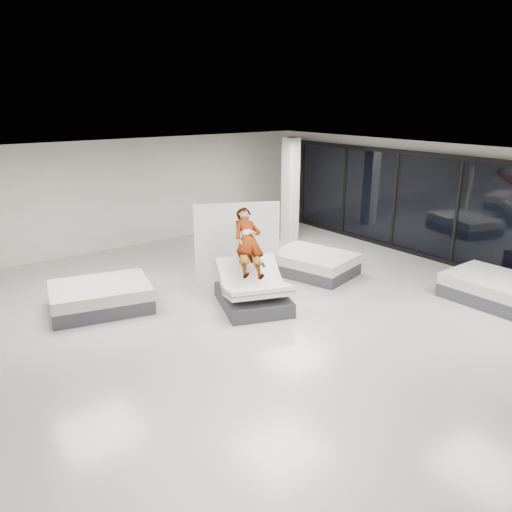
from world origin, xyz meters
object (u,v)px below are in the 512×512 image
Objects in this scene: remote at (263,265)px; divider_panel at (237,241)px; hero_bed at (253,292)px; column at (290,190)px; flat_bed_right_near at (497,290)px; person at (249,251)px; flat_bed_right_far at (313,263)px; flat_bed_left_far at (101,297)px.

divider_panel is at bearing 92.82° from remote.
hero_bed is 5.52m from column.
person is at bearing 142.53° from flat_bed_right_near.
divider_panel is 3.83m from column.
hero_bed is at bearing 170.05° from remote.
flat_bed_left_far is at bearing 168.38° from flat_bed_right_far.
flat_bed_right_far is at bearing 31.91° from person.
person reaches higher than remote.
person is 1.56m from divider_panel.
flat_bed_right_near reaches higher than flat_bed_right_far.
divider_panel is 0.91× the size of flat_bed_right_far.
person reaches higher than hero_bed.
person is at bearing 122.15° from remote.
flat_bed_right_far is at bearing 41.59° from remote.
flat_bed_right_far is 1.00× the size of flat_bed_left_far.
flat_bed_left_far is (-7.15, 4.88, -0.00)m from flat_bed_right_near.
divider_panel is at bearing 85.27° from person.
divider_panel is 1.02× the size of flat_bed_right_near.
flat_bed_right_near is at bearing -34.30° from flat_bed_left_far.
hero_bed is at bearing -90.00° from person.
hero_bed is at bearing -139.06° from column.
flat_bed_left_far is (-5.17, 1.06, 0.00)m from flat_bed_right_far.
hero_bed reaches higher than flat_bed_left_far.
remote is at bearing -30.57° from hero_bed.
divider_panel is 2.06m from flat_bed_right_far.
column is at bearing 63.85° from remote.
hero_bed is 15.22× the size of remote.
remote reaches higher than flat_bed_right_near.
divider_panel is at bearing 128.00° from flat_bed_right_near.
flat_bed_right_near is at bearing -62.56° from flat_bed_right_far.
person is 0.78× the size of flat_bed_right_far.
flat_bed_right_far is 4.30m from flat_bed_right_near.
flat_bed_right_near is 0.89× the size of flat_bed_left_far.
flat_bed_right_near is 8.66m from flat_bed_left_far.
flat_bed_right_far is (1.72, -0.92, -0.68)m from divider_panel.
divider_panel is 0.91× the size of flat_bed_left_far.
hero_bed is at bearing -34.28° from flat_bed_left_far.
person reaches higher than divider_panel.
column is at bearing 93.52° from flat_bed_right_near.
person is 0.87× the size of flat_bed_right_near.
divider_panel reaches higher than remote.
divider_panel reaches higher than flat_bed_left_far.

